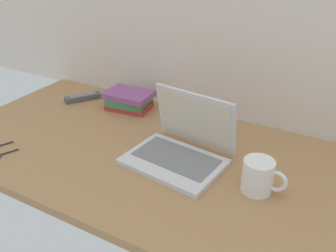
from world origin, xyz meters
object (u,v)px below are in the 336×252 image
(coffee_mug, at_px, (259,176))
(remote_control_near, at_px, (83,97))
(remote_control_far, at_px, (218,128))
(laptop, at_px, (181,147))
(book_stack, at_px, (129,100))

(coffee_mug, xyz_separation_m, remote_control_near, (-0.88, 0.25, -0.04))
(remote_control_near, distance_m, remote_control_far, 0.65)
(laptop, height_order, book_stack, laptop)
(book_stack, bearing_deg, remote_control_far, -0.14)
(coffee_mug, bearing_deg, remote_control_near, 163.91)
(remote_control_near, bearing_deg, remote_control_far, 2.46)
(coffee_mug, distance_m, book_stack, 0.71)
(remote_control_far, bearing_deg, book_stack, 179.86)
(remote_control_far, bearing_deg, remote_control_near, -177.54)
(laptop, distance_m, remote_control_near, 0.65)
(laptop, relative_size, remote_control_near, 2.11)
(coffee_mug, height_order, remote_control_far, coffee_mug)
(laptop, distance_m, remote_control_far, 0.24)
(remote_control_far, bearing_deg, laptop, -99.06)
(laptop, distance_m, coffee_mug, 0.28)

